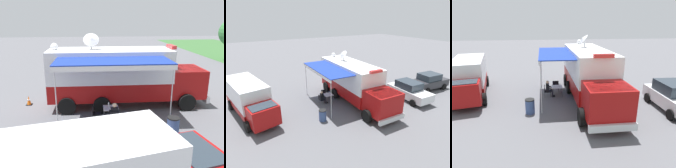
% 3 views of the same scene
% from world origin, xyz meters
% --- Properties ---
extents(ground_plane, '(100.00, 100.00, 0.00)m').
position_xyz_m(ground_plane, '(0.00, 0.00, 0.00)').
color(ground_plane, '#5B5B60').
extents(lot_stripe, '(0.20, 4.80, 0.01)m').
position_xyz_m(lot_stripe, '(-2.30, -0.32, 0.00)').
color(lot_stripe, silver).
rests_on(lot_stripe, ground).
extents(command_truck, '(4.95, 9.53, 4.53)m').
position_xyz_m(command_truck, '(0.05, 0.75, 1.94)').
color(command_truck, '#9E0F0F').
rests_on(command_truck, ground).
extents(folding_table, '(0.81, 0.81, 0.73)m').
position_xyz_m(folding_table, '(2.22, -0.14, 0.67)').
color(folding_table, silver).
rests_on(folding_table, ground).
extents(water_bottle, '(0.07, 0.07, 0.22)m').
position_xyz_m(water_bottle, '(2.04, -0.25, 0.83)').
color(water_bottle, silver).
rests_on(water_bottle, folding_table).
extents(folding_chair_at_table, '(0.49, 0.49, 0.87)m').
position_xyz_m(folding_chair_at_table, '(3.02, -0.03, 0.51)').
color(folding_chair_at_table, black).
rests_on(folding_chair_at_table, ground).
extents(folding_chair_beside_table, '(0.49, 0.49, 0.87)m').
position_xyz_m(folding_chair_beside_table, '(2.23, -0.99, 0.51)').
color(folding_chair_beside_table, black).
rests_on(folding_chair_beside_table, ground).
extents(seated_responder, '(0.67, 0.56, 1.25)m').
position_xyz_m(seated_responder, '(2.83, -0.03, 0.65)').
color(seated_responder, black).
rests_on(seated_responder, ground).
extents(trash_bin, '(0.57, 0.57, 0.91)m').
position_xyz_m(trash_bin, '(4.10, 2.58, 0.46)').
color(trash_bin, '#384C7F').
rests_on(trash_bin, ground).
extents(traffic_cone, '(0.36, 0.36, 0.58)m').
position_xyz_m(traffic_cone, '(-0.51, -5.07, 0.28)').
color(traffic_cone, black).
rests_on(traffic_cone, ground).
extents(support_truck, '(3.41, 7.07, 2.70)m').
position_xyz_m(support_truck, '(8.70, -1.27, 1.39)').
color(support_truck, white).
rests_on(support_truck, ground).
extents(car_behind_truck, '(4.31, 2.22, 1.76)m').
position_xyz_m(car_behind_truck, '(-8.80, 2.49, 0.88)').
color(car_behind_truck, '#2D2D33').
rests_on(car_behind_truck, ground).
extents(car_far_corner, '(2.15, 4.27, 1.76)m').
position_xyz_m(car_far_corner, '(-4.77, 3.16, 0.88)').
color(car_far_corner, silver).
rests_on(car_far_corner, ground).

